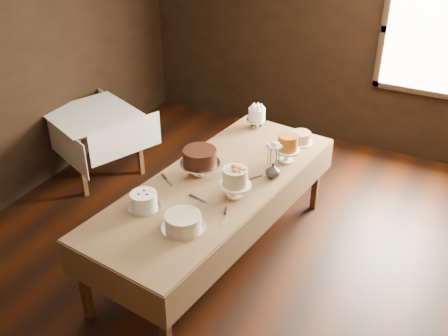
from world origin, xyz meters
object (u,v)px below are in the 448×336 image
cake_flowers (235,184)px  cake_server_c (233,166)px  display_table (216,188)px  cake_chocolate (200,163)px  cake_cream (183,222)px  cake_caramel (287,150)px  cake_swirl (144,201)px  cake_server_e (169,183)px  cake_meringue (257,118)px  flower_vase (273,171)px  cake_server_b (224,220)px  cake_server_d (255,178)px  side_table (93,120)px  cake_speckled (301,138)px  cake_server_a (204,202)px

cake_flowers → cake_server_c: bearing=118.2°
display_table → cake_chocolate: (-0.19, 0.06, 0.18)m
cake_flowers → cake_cream: cake_flowers is taller
cake_caramel → cake_chocolate: bearing=-136.4°
cake_swirl → cake_server_c: 1.01m
cake_server_e → cake_server_c: bearing=87.3°
cake_caramel → cake_server_e: cake_caramel is taller
cake_meringue → flower_vase: bearing=-57.5°
cake_server_b → cake_server_d: 0.70m
display_table → cake_meringue: cake_meringue is taller
cake_chocolate → display_table: bearing=-16.9°
side_table → cake_server_e: (1.66, -0.93, 0.15)m
cake_cream → cake_server_b: size_ratio=1.57×
cake_caramel → cake_chocolate: 0.86m
cake_speckled → cake_server_d: size_ratio=1.08×
side_table → flower_vase: flower_vase is taller
display_table → flower_vase: size_ratio=19.88×
cake_caramel → cake_cream: 1.40m
cake_swirl → flower_vase: same height
cake_server_c → cake_cream: bearing=179.2°
cake_speckled → cake_chocolate: cake_chocolate is taller
cake_chocolate → cake_server_a: (0.25, -0.38, -0.12)m
cake_swirl → cake_server_c: size_ratio=1.25×
cake_swirl → cake_server_a: bearing=36.9°
cake_swirl → cake_chocolate: bearing=77.5°
cake_caramel → cake_server_b: cake_caramel is taller
cake_server_c → side_table: bearing=73.9°
cake_chocolate → cake_flowers: 0.48m
cake_swirl → cake_server_b: (0.67, 0.15, -0.06)m
cake_meringue → cake_cream: cake_meringue is taller
display_table → cake_server_b: cake_server_b is taller
cake_cream → cake_swirl: bearing=168.8°
cake_server_d → cake_swirl: bearing=173.9°
cake_caramel → cake_server_a: cake_caramel is taller
cake_meringue → cake_flowers: 1.36m
cake_flowers → flower_vase: (0.17, 0.44, -0.05)m
cake_flowers → cake_caramel: bearing=77.1°
cake_caramel → cake_server_b: 1.13m
cake_server_d → flower_vase: size_ratio=1.69×
cake_speckled → cake_swirl: cake_swirl is taller
cake_server_c → flower_vase: size_ratio=1.69×
display_table → cake_server_c: cake_server_c is taller
cake_chocolate → cake_swirl: bearing=-102.5°
cake_cream → cake_server_e: cake_cream is taller
cake_swirl → cake_server_d: size_ratio=1.25×
cake_meringue → cake_server_e: bearing=-99.6°
cake_swirl → cake_server_d: cake_swirl is taller
cake_server_a → cake_server_c: bearing=105.5°
cake_speckled → cake_server_e: (-0.78, -1.27, -0.05)m
cake_speckled → cake_flowers: cake_flowers is taller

